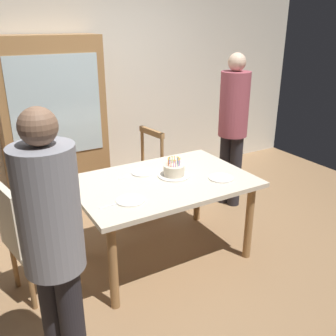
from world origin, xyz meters
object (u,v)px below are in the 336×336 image
object	(u,v)px
chair_spindle_back	(140,176)
plate_near_celebrant	(130,200)
china_cabinet	(54,125)
birthday_cake	(174,171)
person_guest	(233,122)
dining_table	(163,190)
plate_near_guest	(221,178)
plate_far_side	(143,172)
chair_upholstered	(27,234)
person_celebrant	(53,243)

from	to	relation	value
chair_spindle_back	plate_near_celebrant	bearing A→B (deg)	-119.14
china_cabinet	birthday_cake	bearing A→B (deg)	-67.61
birthday_cake	person_guest	bearing A→B (deg)	25.95
dining_table	plate_near_guest	world-z (taller)	plate_near_guest
plate_far_side	plate_near_guest	size ratio (longest dim) A/B	1.00
chair_upholstered	plate_far_side	bearing A→B (deg)	8.57
plate_far_side	plate_near_guest	bearing A→B (deg)	-40.93
chair_spindle_back	person_guest	bearing A→B (deg)	-15.50
plate_far_side	china_cabinet	bearing A→B (deg)	108.09
chair_spindle_back	chair_upholstered	xyz separation A→B (m)	(-1.31, -0.76, 0.07)
dining_table	china_cabinet	distance (m)	1.66
plate_near_celebrant	person_guest	bearing A→B (deg)	25.65
plate_near_guest	china_cabinet	size ratio (longest dim) A/B	0.12
plate_far_side	person_celebrant	size ratio (longest dim) A/B	0.13
person_celebrant	person_guest	xyz separation A→B (m)	(2.32, 1.38, 0.03)
birthday_cake	chair_spindle_back	bearing A→B (deg)	86.15
birthday_cake	plate_near_guest	distance (m)	0.41
plate_near_celebrant	dining_table	bearing A→B (deg)	28.89
person_celebrant	plate_near_celebrant	bearing A→B (deg)	40.25
dining_table	person_celebrant	size ratio (longest dim) A/B	0.90
chair_upholstered	person_guest	distance (m)	2.43
plate_near_guest	chair_spindle_back	distance (m)	1.13
plate_far_side	china_cabinet	size ratio (longest dim) A/B	0.12
birthday_cake	plate_near_celebrant	bearing A→B (deg)	-154.96
chair_spindle_back	china_cabinet	xyz separation A→B (m)	(-0.69, 0.73, 0.49)
person_celebrant	china_cabinet	xyz separation A→B (m)	(0.62, 2.39, -0.00)
plate_near_guest	china_cabinet	xyz separation A→B (m)	(-0.96, 1.79, 0.19)
chair_spindle_back	person_celebrant	bearing A→B (deg)	-128.10
plate_near_guest	dining_table	bearing A→B (deg)	153.17
person_celebrant	china_cabinet	world-z (taller)	china_cabinet
person_celebrant	china_cabinet	bearing A→B (deg)	75.55
chair_spindle_back	person_guest	size ratio (longest dim) A/B	0.55
chair_upholstered	dining_table	bearing A→B (deg)	-3.39
plate_far_side	chair_spindle_back	bearing A→B (deg)	67.29
plate_near_celebrant	person_guest	size ratio (longest dim) A/B	0.13
chair_spindle_back	chair_upholstered	size ratio (longest dim) A/B	1.00
dining_table	person_guest	distance (m)	1.36
person_guest	plate_near_guest	bearing A→B (deg)	-134.10
birthday_cake	china_cabinet	distance (m)	1.67
dining_table	birthday_cake	bearing A→B (deg)	10.37
plate_near_celebrant	birthday_cake	bearing A→B (deg)	25.04
birthday_cake	china_cabinet	size ratio (longest dim) A/B	0.15
dining_table	plate_near_guest	xyz separation A→B (m)	(0.45, -0.23, 0.10)
plate_near_celebrant	plate_near_guest	bearing A→B (deg)	0.00
plate_near_guest	chair_spindle_back	size ratio (longest dim) A/B	0.23
dining_table	person_celebrant	world-z (taller)	person_celebrant
chair_spindle_back	chair_upholstered	bearing A→B (deg)	-149.88
plate_far_side	plate_near_celebrant	bearing A→B (deg)	-126.55
dining_table	person_guest	bearing A→B (deg)	24.49
birthday_cake	dining_table	bearing A→B (deg)	-169.63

